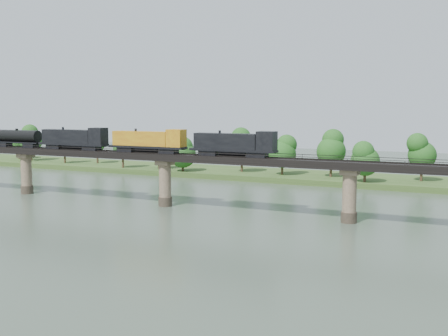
% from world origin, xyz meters
% --- Properties ---
extents(ground, '(400.00, 400.00, 0.00)m').
position_xyz_m(ground, '(0.00, 0.00, 0.00)').
color(ground, '#354436').
rests_on(ground, ground).
extents(far_bank, '(300.00, 24.00, 1.60)m').
position_xyz_m(far_bank, '(0.00, 85.00, 0.80)').
color(far_bank, '#304C1E').
rests_on(far_bank, ground).
extents(bridge, '(236.00, 30.00, 11.50)m').
position_xyz_m(bridge, '(0.00, 30.00, 5.46)').
color(bridge, '#473A2D').
rests_on(bridge, ground).
extents(bridge_superstructure, '(220.00, 4.90, 0.75)m').
position_xyz_m(bridge_superstructure, '(0.00, 30.00, 11.79)').
color(bridge_superstructure, black).
rests_on(bridge_superstructure, bridge).
extents(far_treeline, '(289.06, 17.54, 13.60)m').
position_xyz_m(far_treeline, '(-8.21, 80.52, 8.83)').
color(far_treeline, '#382619').
rests_on(far_treeline, far_bank).
extents(freight_train, '(75.42, 2.94, 5.19)m').
position_xyz_m(freight_train, '(-11.14, 30.00, 13.98)').
color(freight_train, black).
rests_on(freight_train, bridge).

